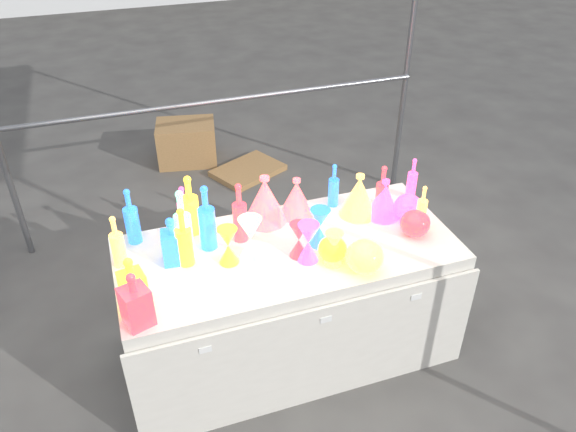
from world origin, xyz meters
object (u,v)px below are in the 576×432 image
object	(u,v)px
bottle_0	(190,205)
hourglass_0	(299,240)
cardboard_box_closed	(187,143)
lampshade_0	(297,197)
display_table	(289,301)
globe_0	(332,250)
decanter_0	(132,282)

from	to	relation	value
bottle_0	hourglass_0	world-z (taller)	bottle_0
cardboard_box_closed	hourglass_0	size ratio (longest dim) A/B	2.70
hourglass_0	lampshade_0	xyz separation A→B (m)	(0.12, 0.36, 0.02)
display_table	globe_0	size ratio (longest dim) A/B	12.26
cardboard_box_closed	globe_0	world-z (taller)	globe_0
bottle_0	lampshade_0	world-z (taller)	bottle_0
hourglass_0	globe_0	xyz separation A→B (m)	(0.15, -0.09, -0.04)
cardboard_box_closed	bottle_0	xyz separation A→B (m)	(-0.32, -2.22, 0.73)
globe_0	hourglass_0	bearing A→B (deg)	149.18
globe_0	lampshade_0	world-z (taller)	lampshade_0
display_table	decanter_0	size ratio (longest dim) A/B	6.79
hourglass_0	lampshade_0	world-z (taller)	lampshade_0
lampshade_0	globe_0	bearing A→B (deg)	-95.22
bottle_0	hourglass_0	distance (m)	0.62
cardboard_box_closed	hourglass_0	world-z (taller)	hourglass_0
hourglass_0	globe_0	size ratio (longest dim) A/B	1.31
cardboard_box_closed	lampshade_0	distance (m)	2.36
cardboard_box_closed	decanter_0	xyz separation A→B (m)	(-0.68, -2.71, 0.69)
bottle_0	hourglass_0	bearing A→B (deg)	-38.77
bottle_0	lampshade_0	size ratio (longest dim) A/B	1.49
display_table	decanter_0	world-z (taller)	decanter_0
display_table	cardboard_box_closed	xyz separation A→B (m)	(-0.13, 2.53, -0.18)
lampshade_0	cardboard_box_closed	bearing A→B (deg)	87.66
cardboard_box_closed	bottle_0	world-z (taller)	bottle_0
globe_0	bottle_0	bearing A→B (deg)	142.99
lampshade_0	bottle_0	bearing A→B (deg)	168.30
display_table	hourglass_0	world-z (taller)	hourglass_0
cardboard_box_closed	globe_0	xyz separation A→B (m)	(0.31, -2.69, 0.62)
decanter_0	hourglass_0	bearing A→B (deg)	-5.11
decanter_0	globe_0	bearing A→B (deg)	-11.35
bottle_0	lampshade_0	xyz separation A→B (m)	(0.60, -0.02, -0.06)
lampshade_0	hourglass_0	bearing A→B (deg)	-117.42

